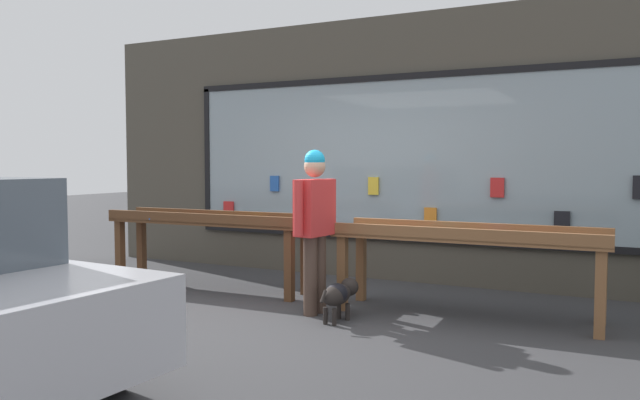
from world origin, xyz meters
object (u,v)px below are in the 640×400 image
at_px(display_table_right, 466,243).
at_px(small_dog, 339,294).
at_px(display_table_left, 208,227).
at_px(person_browsing, 315,219).

xyz_separation_m(display_table_right, small_dog, (-1.04, -0.71, -0.46)).
distance_m(display_table_left, display_table_right, 3.08).
relative_size(person_browsing, small_dog, 2.69).
distance_m(display_table_left, person_browsing, 1.80).
relative_size(display_table_left, person_browsing, 1.60).
bearing_deg(display_table_right, small_dog, -145.61).
bearing_deg(person_browsing, display_table_left, 79.31).
bearing_deg(person_browsing, display_table_right, -61.41).
bearing_deg(person_browsing, small_dog, -108.69).
bearing_deg(display_table_left, display_table_right, 0.08).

